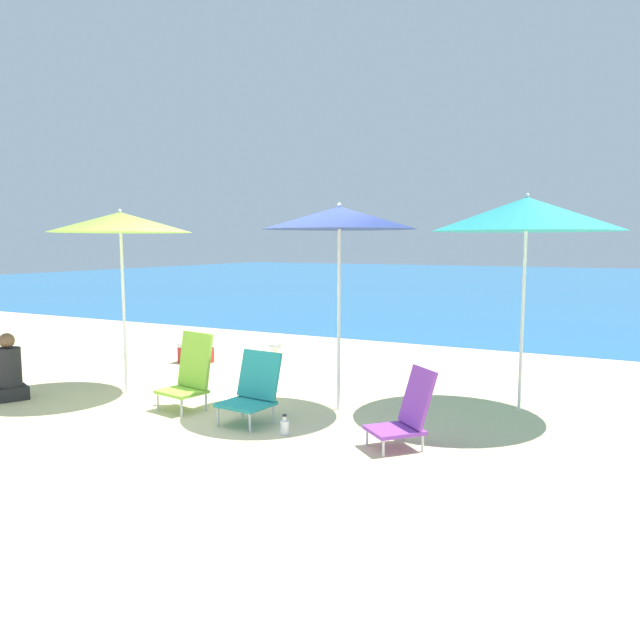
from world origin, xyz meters
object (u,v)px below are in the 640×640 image
beach_chair_teal (253,389)px  seagull (276,346)px  beach_umbrella_lime (120,223)px  beach_chair_lime (190,373)px  beach_chair_purple (407,413)px  person_seated_near (9,373)px  beach_umbrella_navy (339,218)px  cooler_box (196,353)px  water_bottle (285,427)px  beach_umbrella_teal (527,214)px

beach_chair_teal → seagull: (-1.91, 3.53, -0.22)m
beach_umbrella_lime → beach_chair_lime: (1.22, -0.23, -1.73)m
seagull → beach_chair_purple: bearing=-44.3°
beach_chair_purple → person_seated_near: bearing=-132.0°
beach_umbrella_navy → person_seated_near: 4.40m
beach_umbrella_lime → seagull: beach_umbrella_lime is taller
beach_chair_teal → beach_chair_purple: beach_chair_teal is taller
beach_chair_lime → cooler_box: beach_chair_lime is taller
beach_umbrella_lime → seagull: bearing=85.3°
beach_chair_teal → water_bottle: (0.52, -0.22, -0.28)m
beach_chair_lime → person_seated_near: (-2.20, -0.71, -0.08)m
beach_chair_teal → water_bottle: size_ratio=3.65×
beach_chair_teal → cooler_box: 3.53m
beach_umbrella_teal → beach_umbrella_navy: (-1.84, -0.89, -0.04)m
beach_umbrella_navy → cooler_box: bearing=155.7°
beach_chair_purple → water_bottle: size_ratio=3.62×
beach_chair_purple → seagull: (-3.63, 3.55, -0.19)m
beach_umbrella_teal → beach_chair_lime: bearing=-154.1°
beach_chair_teal → beach_chair_purple: bearing=5.1°
beach_umbrella_teal → beach_chair_teal: 3.52m
beach_chair_lime → person_seated_near: size_ratio=1.07×
beach_chair_teal → beach_umbrella_lime: bearing=176.3°
beach_umbrella_lime → beach_chair_lime: bearing=-10.8°
beach_chair_lime → water_bottle: size_ratio=4.26×
beach_umbrella_navy → beach_chair_lime: bearing=-154.1°
beach_chair_teal → seagull: 4.02m
beach_chair_teal → water_bottle: beach_chair_teal is taller
beach_chair_lime → water_bottle: bearing=-2.1°
beach_umbrella_navy → cooler_box: beach_umbrella_navy is taller
beach_chair_lime → beach_chair_purple: size_ratio=1.18×
beach_umbrella_lime → person_seated_near: bearing=-136.1°
beach_umbrella_teal → seagull: bearing=157.8°
cooler_box → seagull: 1.41m
seagull → beach_umbrella_navy: bearing=-46.8°
water_bottle → cooler_box: bearing=141.2°
beach_chair_lime → beach_chair_purple: bearing=8.2°
beach_umbrella_navy → beach_chair_purple: size_ratio=3.15×
water_bottle → seagull: size_ratio=0.76×
beach_umbrella_navy → water_bottle: beach_umbrella_navy is taller
person_seated_near → beach_chair_teal: bearing=34.8°
beach_umbrella_navy → beach_chair_purple: 2.33m
beach_chair_lime → beach_umbrella_navy: bearing=37.2°
beach_umbrella_navy → beach_chair_purple: (1.14, -0.89, -1.83)m
beach_chair_lime → cooler_box: bearing=138.9°
beach_chair_purple → seagull: beach_chair_purple is taller
person_seated_near → cooler_box: bearing=104.5°
beach_umbrella_teal → beach_umbrella_lime: (-4.59, -1.40, -0.06)m
beach_umbrella_lime → water_bottle: size_ratio=11.29×
beach_chair_teal → beach_chair_purple: (1.72, -0.02, -0.03)m
cooler_box → beach_umbrella_navy: bearing=-24.3°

